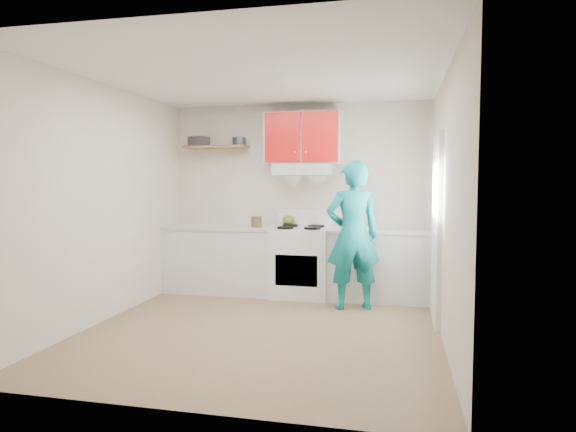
% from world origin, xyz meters
% --- Properties ---
extents(floor, '(3.80, 3.80, 0.00)m').
position_xyz_m(floor, '(0.00, 0.00, 0.00)').
color(floor, brown).
rests_on(floor, ground).
extents(ceiling, '(3.60, 3.80, 0.04)m').
position_xyz_m(ceiling, '(0.00, 0.00, 2.60)').
color(ceiling, white).
rests_on(ceiling, floor).
extents(back_wall, '(3.60, 0.04, 2.60)m').
position_xyz_m(back_wall, '(0.00, 1.90, 1.30)').
color(back_wall, beige).
rests_on(back_wall, floor).
extents(front_wall, '(3.60, 0.04, 2.60)m').
position_xyz_m(front_wall, '(0.00, -1.90, 1.30)').
color(front_wall, beige).
rests_on(front_wall, floor).
extents(left_wall, '(0.04, 3.80, 2.60)m').
position_xyz_m(left_wall, '(-1.80, 0.00, 1.30)').
color(left_wall, beige).
rests_on(left_wall, floor).
extents(right_wall, '(0.04, 3.80, 2.60)m').
position_xyz_m(right_wall, '(1.80, 0.00, 1.30)').
color(right_wall, beige).
rests_on(right_wall, floor).
extents(door, '(0.05, 0.85, 2.05)m').
position_xyz_m(door, '(1.78, 0.70, 1.02)').
color(door, white).
rests_on(door, floor).
extents(door_glass, '(0.01, 0.55, 0.95)m').
position_xyz_m(door_glass, '(1.75, 0.70, 1.45)').
color(door_glass, white).
rests_on(door_glass, door).
extents(counter_left, '(1.52, 0.60, 0.90)m').
position_xyz_m(counter_left, '(-1.04, 1.60, 0.45)').
color(counter_left, silver).
rests_on(counter_left, floor).
extents(counter_right, '(1.32, 0.60, 0.90)m').
position_xyz_m(counter_right, '(1.14, 1.60, 0.45)').
color(counter_right, silver).
rests_on(counter_right, floor).
extents(stove, '(0.76, 0.65, 0.92)m').
position_xyz_m(stove, '(0.10, 1.57, 0.46)').
color(stove, white).
rests_on(stove, floor).
extents(range_hood, '(0.76, 0.44, 0.15)m').
position_xyz_m(range_hood, '(0.10, 1.68, 1.70)').
color(range_hood, silver).
rests_on(range_hood, back_wall).
extents(upper_cabinets, '(1.02, 0.33, 0.70)m').
position_xyz_m(upper_cabinets, '(0.10, 1.73, 2.12)').
color(upper_cabinets, red).
rests_on(upper_cabinets, back_wall).
extents(shelf, '(0.90, 0.30, 0.04)m').
position_xyz_m(shelf, '(-1.15, 1.75, 2.02)').
color(shelf, brown).
rests_on(shelf, back_wall).
extents(books, '(0.29, 0.25, 0.13)m').
position_xyz_m(books, '(-1.40, 1.73, 2.10)').
color(books, '#383134').
rests_on(books, shelf).
extents(tin, '(0.20, 0.20, 0.11)m').
position_xyz_m(tin, '(-0.81, 1.75, 2.09)').
color(tin, '#333D4C').
rests_on(tin, shelf).
extents(kettle, '(0.22, 0.22, 0.15)m').
position_xyz_m(kettle, '(-0.12, 1.79, 1.00)').
color(kettle, '#5C7320').
rests_on(kettle, stove).
extents(crock, '(0.18, 0.18, 0.17)m').
position_xyz_m(crock, '(-0.50, 1.51, 0.99)').
color(crock, brown).
rests_on(crock, counter_left).
extents(cutting_board, '(0.30, 0.25, 0.02)m').
position_xyz_m(cutting_board, '(1.00, 1.54, 0.91)').
color(cutting_board, olive).
rests_on(cutting_board, counter_right).
extents(silicone_mat, '(0.35, 0.30, 0.01)m').
position_xyz_m(silicone_mat, '(1.54, 1.54, 0.90)').
color(silicone_mat, red).
rests_on(silicone_mat, counter_right).
extents(person, '(0.75, 0.61, 1.79)m').
position_xyz_m(person, '(0.83, 1.07, 0.89)').
color(person, '#0E8082').
rests_on(person, floor).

